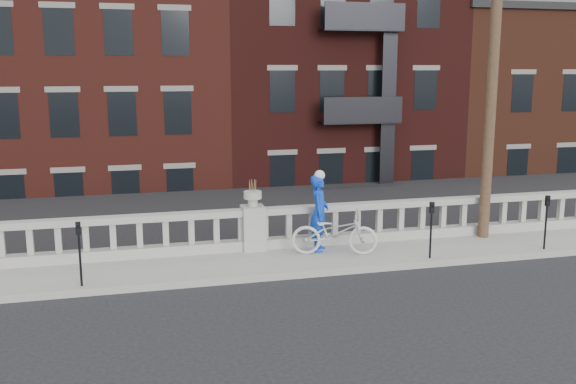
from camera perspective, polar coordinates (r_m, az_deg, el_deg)
name	(u,v)px	position (r m, az deg, el deg)	size (l,w,h in m)	color
ground	(294,312)	(12.46, 0.56, -10.64)	(120.00, 120.00, 0.00)	black
sidewalk	(261,263)	(15.18, -2.39, -6.33)	(32.00, 2.20, 0.15)	gray
balustrade	(253,230)	(15.93, -3.13, -3.40)	(28.00, 0.34, 1.03)	gray
planter_pedestal	(253,223)	(15.88, -3.14, -2.74)	(0.55, 0.55, 1.76)	gray
lower_level	(191,106)	(34.47, -8.58, 7.58)	(80.00, 44.00, 20.80)	#605E59
utility_pole	(494,42)	(17.43, 17.88, 12.58)	(1.60, 0.28, 10.00)	#422D1E
parking_meter_c	(79,247)	(13.84, -18.06, -4.63)	(0.10, 0.09, 1.36)	black
parking_meter_d	(431,224)	(15.45, 12.61, -2.75)	(0.10, 0.09, 1.36)	black
parking_meter_e	(546,216)	(17.07, 21.99, -1.99)	(0.10, 0.09, 1.36)	black
bicycle	(335,232)	(15.51, 4.16, -3.60)	(0.72, 2.07, 1.09)	silver
cyclist	(319,213)	(15.73, 2.80, -1.85)	(0.69, 0.45, 1.90)	#0C3BC1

